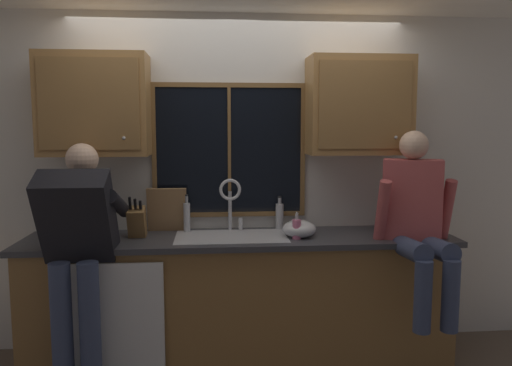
# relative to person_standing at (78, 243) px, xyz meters

# --- Properties ---
(back_wall) EXTENTS (5.42, 0.12, 2.55)m
(back_wall) POSITION_rel_person_standing_xyz_m (1.05, 0.70, 0.30)
(back_wall) COLOR silver
(back_wall) RESTS_ON floor
(window_glass) EXTENTS (1.10, 0.02, 0.95)m
(window_glass) POSITION_rel_person_standing_xyz_m (0.98, 0.63, 0.55)
(window_glass) COLOR black
(window_frame_top) EXTENTS (1.17, 0.02, 0.04)m
(window_frame_top) POSITION_rel_person_standing_xyz_m (0.98, 0.62, 1.04)
(window_frame_top) COLOR brown
(window_frame_bottom) EXTENTS (1.17, 0.02, 0.04)m
(window_frame_bottom) POSITION_rel_person_standing_xyz_m (0.98, 0.62, 0.06)
(window_frame_bottom) COLOR brown
(window_frame_left) EXTENTS (0.03, 0.02, 0.95)m
(window_frame_left) POSITION_rel_person_standing_xyz_m (0.42, 0.62, 0.55)
(window_frame_left) COLOR brown
(window_frame_right) EXTENTS (0.04, 0.02, 0.95)m
(window_frame_right) POSITION_rel_person_standing_xyz_m (1.55, 0.62, 0.55)
(window_frame_right) COLOR brown
(window_mullion_center) EXTENTS (0.02, 0.02, 0.95)m
(window_mullion_center) POSITION_rel_person_standing_xyz_m (0.98, 0.62, 0.55)
(window_mullion_center) COLOR brown
(lower_cabinet_run) EXTENTS (3.02, 0.58, 0.88)m
(lower_cabinet_run) POSITION_rel_person_standing_xyz_m (1.05, 0.35, -0.54)
(lower_cabinet_run) COLOR olive
(lower_cabinet_run) RESTS_ON floor
(countertop) EXTENTS (3.08, 0.62, 0.04)m
(countertop) POSITION_rel_person_standing_xyz_m (1.05, 0.33, -0.08)
(countertop) COLOR #38383D
(countertop) RESTS_ON lower_cabinet_run
(dishwasher_front) EXTENTS (0.60, 0.02, 0.74)m
(dishwasher_front) POSITION_rel_person_standing_xyz_m (0.23, 0.03, -0.52)
(dishwasher_front) COLOR white
(upper_cabinet_left) EXTENTS (0.75, 0.36, 0.72)m
(upper_cabinet_left) POSITION_rel_person_standing_xyz_m (0.03, 0.47, 0.88)
(upper_cabinet_left) COLOR #9E703D
(upper_cabinet_right) EXTENTS (0.75, 0.36, 0.72)m
(upper_cabinet_right) POSITION_rel_person_standing_xyz_m (1.94, 0.47, 0.88)
(upper_cabinet_right) COLOR #9E703D
(sink) EXTENTS (0.80, 0.46, 0.21)m
(sink) POSITION_rel_person_standing_xyz_m (0.98, 0.34, -0.15)
(sink) COLOR #B7B7BC
(sink) RESTS_ON lower_cabinet_run
(faucet) EXTENTS (0.18, 0.09, 0.40)m
(faucet) POSITION_rel_person_standing_xyz_m (0.99, 0.52, 0.20)
(faucet) COLOR silver
(faucet) RESTS_ON countertop
(person_standing) EXTENTS (0.53, 0.67, 1.60)m
(person_standing) POSITION_rel_person_standing_xyz_m (0.00, 0.00, 0.00)
(person_standing) COLOR #384260
(person_standing) RESTS_ON floor
(person_sitting_on_counter) EXTENTS (0.54, 0.66, 1.26)m
(person_sitting_on_counter) POSITION_rel_person_standing_xyz_m (2.25, 0.07, 0.13)
(person_sitting_on_counter) COLOR #384260
(person_sitting_on_counter) RESTS_ON countertop
(knife_block) EXTENTS (0.12, 0.18, 0.32)m
(knife_block) POSITION_rel_person_standing_xyz_m (0.31, 0.37, 0.05)
(knife_block) COLOR brown
(knife_block) RESTS_ON countertop
(cutting_board) EXTENTS (0.29, 0.09, 0.34)m
(cutting_board) POSITION_rel_person_standing_xyz_m (0.51, 0.55, 0.11)
(cutting_board) COLOR #997047
(cutting_board) RESTS_ON countertop
(mixing_bowl) EXTENTS (0.24, 0.24, 0.12)m
(mixing_bowl) POSITION_rel_person_standing_xyz_m (1.47, 0.30, -0.00)
(mixing_bowl) COLOR silver
(mixing_bowl) RESTS_ON countertop
(soap_dispenser) EXTENTS (0.06, 0.07, 0.19)m
(soap_dispenser) POSITION_rel_person_standing_xyz_m (1.44, 0.22, 0.02)
(soap_dispenser) COLOR pink
(soap_dispenser) RESTS_ON countertop
(bottle_green_glass) EXTENTS (0.06, 0.06, 0.26)m
(bottle_green_glass) POSITION_rel_person_standing_xyz_m (1.37, 0.57, 0.05)
(bottle_green_glass) COLOR #B7B7BC
(bottle_green_glass) RESTS_ON countertop
(bottle_tall_clear) EXTENTS (0.05, 0.05, 0.28)m
(bottle_tall_clear) POSITION_rel_person_standing_xyz_m (0.66, 0.53, 0.06)
(bottle_tall_clear) COLOR #B7B7BC
(bottle_tall_clear) RESTS_ON countertop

